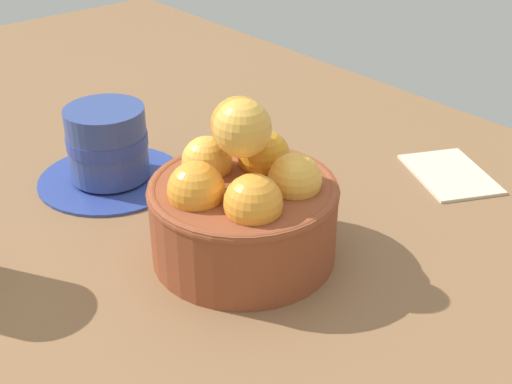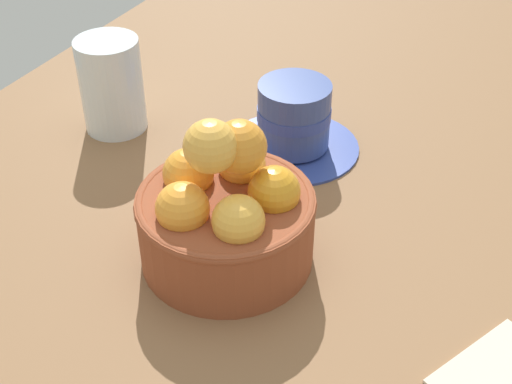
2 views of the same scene
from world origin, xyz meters
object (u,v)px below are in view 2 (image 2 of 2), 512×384
terracotta_bowl (226,213)px  water_glass (112,85)px  coffee_cup (294,121)px  folded_napkin (505,378)px

terracotta_bowl → water_glass: 26.12cm
terracotta_bowl → coffee_cup: size_ratio=1.07×
coffee_cup → water_glass: water_glass is taller
terracotta_bowl → coffee_cup: terracotta_bowl is taller
water_glass → terracotta_bowl: bearing=57.8°
terracotta_bowl → coffee_cup: 19.04cm
coffee_cup → folded_napkin: (21.67, 27.14, -3.20)cm
water_glass → folded_napkin: size_ratio=1.06×
coffee_cup → folded_napkin: coffee_cup is taller
terracotta_bowl → folded_napkin: size_ratio=1.55×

